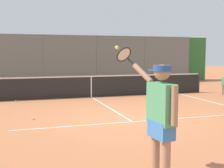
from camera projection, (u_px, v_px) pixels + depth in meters
The scene contains 7 objects.
ground_plane at pixel (126, 118), 9.11m from camera, with size 60.00×60.00×0.00m, color #B76B42.
court_line_markings at pixel (137, 125), 8.26m from camera, with size 8.70×9.35×0.01m.
fence_backdrop at pixel (69, 60), 19.11m from camera, with size 19.59×1.37×3.08m.
tennis_net at pixel (91, 86), 13.43m from camera, with size 11.17×0.09×1.07m.
tennis_player at pixel (160, 114), 4.41m from camera, with size 0.59×1.43×2.09m.
tennis_ball_mid_court at pixel (33, 119), 8.87m from camera, with size 0.07×0.07×0.07m, color #D6E042.
tennis_ball_by_sideline at pixel (16, 101), 12.12m from camera, with size 0.07×0.07×0.07m, color #C1D138.
Camera 1 is at (3.07, 8.42, 1.96)m, focal length 48.12 mm.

